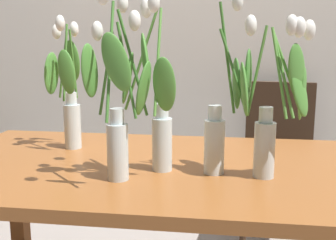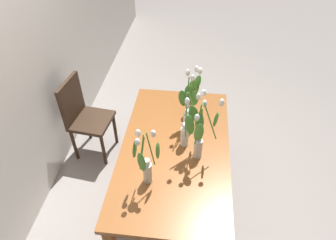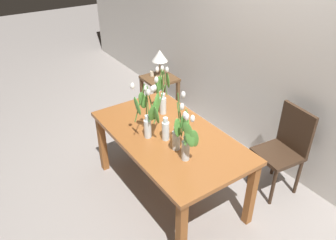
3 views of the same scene
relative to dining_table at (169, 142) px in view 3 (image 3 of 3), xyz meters
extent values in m
plane|color=gray|center=(0.00, 0.00, -0.65)|extent=(18.00, 18.00, 0.00)
cube|color=beige|center=(0.00, 1.32, 0.70)|extent=(9.00, 0.10, 2.70)
cube|color=brown|center=(0.00, 0.00, 0.07)|extent=(1.60, 0.90, 0.04)
cube|color=brown|center=(-0.74, -0.39, -0.30)|extent=(0.07, 0.07, 0.70)
cube|color=brown|center=(0.74, -0.39, -0.30)|extent=(0.07, 0.07, 0.70)
cube|color=brown|center=(-0.74, 0.39, -0.30)|extent=(0.07, 0.07, 0.70)
cube|color=brown|center=(0.74, 0.39, -0.30)|extent=(0.07, 0.07, 0.70)
cylinder|color=silver|center=(-0.36, 0.17, 0.18)|extent=(0.07, 0.07, 0.18)
cylinder|color=silver|center=(-0.36, 0.17, 0.30)|extent=(0.04, 0.04, 0.05)
cylinder|color=silver|center=(-0.36, 0.17, 0.15)|extent=(0.06, 0.06, 0.11)
cylinder|color=#478433|center=(-0.36, 0.14, 0.44)|extent=(0.02, 0.06, 0.30)
ellipsoid|color=white|center=(-0.37, 0.11, 0.59)|extent=(0.04, 0.04, 0.06)
ellipsoid|color=#4C8E38|center=(-0.34, 0.09, 0.41)|extent=(0.10, 0.03, 0.18)
cylinder|color=#478433|center=(-0.39, 0.19, 0.43)|extent=(0.06, 0.04, 0.26)
ellipsoid|color=white|center=(-0.42, 0.21, 0.56)|extent=(0.04, 0.04, 0.06)
ellipsoid|color=#4C8E38|center=(-0.44, 0.18, 0.40)|extent=(0.06, 0.08, 0.17)
cylinder|color=#478433|center=(-0.35, 0.20, 0.43)|extent=(0.01, 0.05, 0.28)
ellipsoid|color=white|center=(-0.35, 0.21, 0.57)|extent=(0.04, 0.04, 0.06)
ellipsoid|color=#4C8E38|center=(-0.38, 0.24, 0.44)|extent=(0.08, 0.05, 0.17)
cylinder|color=silver|center=(0.22, -0.08, 0.18)|extent=(0.07, 0.07, 0.18)
cylinder|color=silver|center=(0.22, -0.08, 0.30)|extent=(0.04, 0.04, 0.05)
cylinder|color=silver|center=(0.22, -0.08, 0.15)|extent=(0.06, 0.06, 0.11)
cylinder|color=#3D752D|center=(0.28, -0.09, 0.43)|extent=(0.10, 0.03, 0.27)
ellipsoid|color=white|center=(0.33, -0.10, 0.57)|extent=(0.04, 0.04, 0.06)
ellipsoid|color=#427F33|center=(0.33, -0.08, 0.42)|extent=(0.04, 0.08, 0.17)
cylinder|color=#3D752D|center=(0.26, -0.07, 0.47)|extent=(0.06, 0.02, 0.35)
ellipsoid|color=white|center=(0.29, -0.06, 0.65)|extent=(0.04, 0.04, 0.06)
ellipsoid|color=#427F33|center=(0.29, -0.03, 0.39)|extent=(0.05, 0.10, 0.18)
cylinder|color=silver|center=(-0.08, -0.19, 0.18)|extent=(0.07, 0.07, 0.18)
cylinder|color=silver|center=(-0.08, -0.19, 0.30)|extent=(0.04, 0.04, 0.05)
cylinder|color=silver|center=(-0.08, -0.19, 0.15)|extent=(0.06, 0.06, 0.11)
cylinder|color=#3D752D|center=(-0.11, -0.17, 0.42)|extent=(0.06, 0.03, 0.26)
ellipsoid|color=white|center=(-0.14, -0.16, 0.56)|extent=(0.04, 0.04, 0.06)
ellipsoid|color=#4C8E38|center=(-0.16, -0.18, 0.43)|extent=(0.05, 0.10, 0.18)
cylinder|color=#3D752D|center=(-0.03, -0.17, 0.46)|extent=(0.09, 0.03, 0.32)
ellipsoid|color=white|center=(0.02, -0.16, 0.62)|extent=(0.04, 0.04, 0.06)
ellipsoid|color=#4C8E38|center=(0.01, -0.13, 0.47)|extent=(0.06, 0.11, 0.18)
cylinder|color=#3D752D|center=(-0.07, -0.26, 0.47)|extent=(0.01, 0.12, 0.34)
ellipsoid|color=white|center=(-0.07, -0.32, 0.65)|extent=(0.04, 0.04, 0.06)
ellipsoid|color=#4C8E38|center=(-0.04, -0.30, 0.47)|extent=(0.11, 0.04, 0.18)
cylinder|color=#3D752D|center=(-0.04, -0.20, 0.44)|extent=(0.06, 0.02, 0.29)
ellipsoid|color=white|center=(-0.01, -0.21, 0.58)|extent=(0.04, 0.04, 0.06)
ellipsoid|color=#4C8E38|center=(0.01, -0.18, 0.38)|extent=(0.07, 0.07, 0.17)
cylinder|color=silver|center=(0.39, -0.10, 0.18)|extent=(0.07, 0.07, 0.18)
cylinder|color=silver|center=(0.39, -0.10, 0.30)|extent=(0.04, 0.04, 0.05)
cylinder|color=silver|center=(0.39, -0.10, 0.15)|extent=(0.06, 0.06, 0.11)
cylinder|color=#56933D|center=(0.35, -0.10, 0.43)|extent=(0.06, 0.01, 0.28)
ellipsoid|color=white|center=(0.33, -0.10, 0.57)|extent=(0.04, 0.04, 0.06)
ellipsoid|color=#4C8E38|center=(0.31, -0.13, 0.38)|extent=(0.05, 0.08, 0.17)
cylinder|color=#56933D|center=(0.43, -0.13, 0.43)|extent=(0.08, 0.06, 0.26)
ellipsoid|color=white|center=(0.46, -0.16, 0.56)|extent=(0.04, 0.04, 0.06)
ellipsoid|color=#4C8E38|center=(0.48, -0.13, 0.38)|extent=(0.10, 0.09, 0.18)
cylinder|color=#56933D|center=(0.44, -0.12, 0.42)|extent=(0.10, 0.04, 0.25)
ellipsoid|color=white|center=(0.50, -0.13, 0.56)|extent=(0.04, 0.04, 0.06)
ellipsoid|color=#4C8E38|center=(0.49, -0.10, 0.36)|extent=(0.04, 0.11, 0.18)
cylinder|color=#56933D|center=(0.42, -0.13, 0.43)|extent=(0.06, 0.06, 0.27)
ellipsoid|color=white|center=(0.44, -0.16, 0.57)|extent=(0.04, 0.04, 0.06)
ellipsoid|color=#4C8E38|center=(0.46, -0.14, 0.44)|extent=(0.09, 0.10, 0.18)
cylinder|color=silver|center=(0.05, -0.07, 0.18)|extent=(0.07, 0.07, 0.18)
cylinder|color=silver|center=(0.05, -0.07, 0.30)|extent=(0.04, 0.04, 0.05)
cylinder|color=silver|center=(0.05, -0.07, 0.15)|extent=(0.06, 0.06, 0.11)
cylinder|color=#56933D|center=(0.05, -0.14, 0.46)|extent=(0.01, 0.12, 0.33)
ellipsoid|color=white|center=(0.04, -0.19, 0.64)|extent=(0.04, 0.04, 0.06)
ellipsoid|color=#4C8E38|center=(0.07, -0.18, 0.40)|extent=(0.08, 0.05, 0.17)
cylinder|color=#56933D|center=(-0.02, -0.08, 0.47)|extent=(0.12, 0.02, 0.34)
ellipsoid|color=white|center=(-0.08, -0.08, 0.64)|extent=(0.04, 0.04, 0.06)
ellipsoid|color=#4C8E38|center=(-0.06, -0.11, 0.41)|extent=(0.05, 0.10, 0.18)
cube|color=#382619|center=(0.56, 0.94, -0.20)|extent=(0.44, 0.44, 0.04)
cylinder|color=#382619|center=(0.71, 0.76, -0.43)|extent=(0.04, 0.04, 0.43)
cylinder|color=#382619|center=(0.37, 0.80, -0.43)|extent=(0.04, 0.04, 0.43)
cylinder|color=#382619|center=(0.75, 1.09, -0.43)|extent=(0.04, 0.04, 0.43)
cylinder|color=#382619|center=(0.41, 1.13, -0.43)|extent=(0.04, 0.04, 0.43)
cube|color=#382619|center=(0.58, 1.12, 0.05)|extent=(0.40, 0.08, 0.46)
cube|color=brown|center=(-1.50, 0.86, -0.12)|extent=(0.44, 0.44, 0.04)
cube|color=brown|center=(-1.69, 0.67, -0.39)|extent=(0.04, 0.04, 0.51)
cube|color=brown|center=(-1.31, 0.67, -0.39)|extent=(0.04, 0.04, 0.51)
cube|color=brown|center=(-1.69, 1.05, -0.39)|extent=(0.04, 0.04, 0.51)
cube|color=brown|center=(-1.31, 1.05, -0.39)|extent=(0.04, 0.04, 0.51)
cylinder|color=olive|center=(-1.52, 0.88, -0.09)|extent=(0.12, 0.12, 0.02)
cylinder|color=olive|center=(-1.52, 0.88, 0.03)|extent=(0.02, 0.02, 0.22)
cone|color=silver|center=(-1.52, 0.88, 0.22)|extent=(0.22, 0.22, 0.16)
cylinder|color=beige|center=(-1.61, 0.80, -0.06)|extent=(0.06, 0.06, 0.07)
camera|label=1|loc=(0.26, -1.42, 0.53)|focal=44.56mm
camera|label=2|loc=(-1.70, -0.13, 1.90)|focal=31.71mm
camera|label=3|loc=(2.08, -1.43, 1.80)|focal=34.61mm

